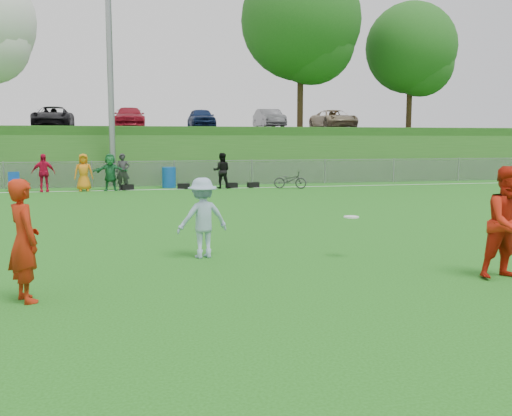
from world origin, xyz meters
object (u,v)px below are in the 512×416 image
object	(u,v)px
player_red_left	(24,241)
frisbee	(351,217)
player_red_center	(509,223)
recycling_bin	(169,177)
bicycle	(290,180)
player_blue	(203,218)

from	to	relation	value
player_red_left	frisbee	distance (m)	6.02
player_red_center	player_red_left	bearing A→B (deg)	173.99
frisbee	recycling_bin	bearing A→B (deg)	97.15
frisbee	bicycle	world-z (taller)	frisbee
player_red_center	recycling_bin	size ratio (longest dim) A/B	1.90
frisbee	bicycle	bearing A→B (deg)	77.75
frisbee	bicycle	distance (m)	16.04
player_red_left	player_blue	xyz separation A→B (m)	(2.91, 2.48, -0.10)
frisbee	recycling_bin	distance (m)	17.61
player_red_left	frisbee	bearing A→B (deg)	-100.36
player_blue	frisbee	bearing A→B (deg)	153.55
player_red_center	player_blue	distance (m)	5.56
bicycle	frisbee	bearing A→B (deg)	-168.30
player_blue	frisbee	distance (m)	2.93
player_red_left	player_blue	distance (m)	3.83
player_red_left	player_red_center	bearing A→B (deg)	-120.27
recycling_bin	player_blue	bearing A→B (deg)	-92.21
bicycle	recycling_bin	bearing A→B (deg)	96.12
player_blue	bicycle	world-z (taller)	player_blue
player_red_left	player_blue	bearing A→B (deg)	-77.00
player_red_left	frisbee	world-z (taller)	player_red_left
player_red_left	frisbee	xyz separation A→B (m)	(5.75, 1.77, -0.07)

